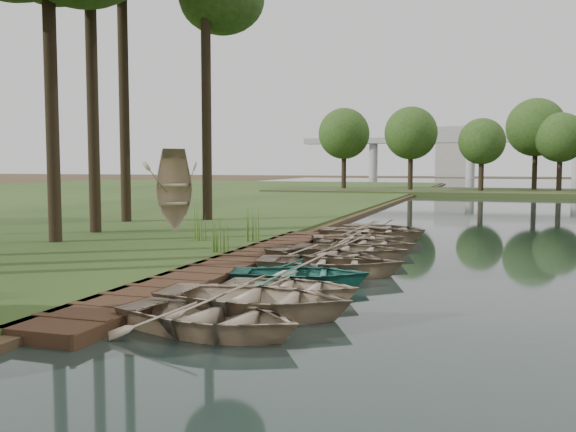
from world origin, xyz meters
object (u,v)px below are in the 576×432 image
(boardwalk, at_px, (230,266))
(rowboat_0, at_px, (209,312))
(rowboat_2, at_px, (291,284))
(rowboat_1, at_px, (254,295))
(stored_rowboat, at_px, (174,223))

(boardwalk, relative_size, rowboat_0, 4.55)
(boardwalk, xyz_separation_m, rowboat_2, (2.79, -3.09, 0.21))
(rowboat_0, distance_m, rowboat_1, 1.50)
(rowboat_2, height_order, stored_rowboat, stored_rowboat)
(rowboat_0, distance_m, stored_rowboat, 14.80)
(rowboat_0, relative_size, rowboat_2, 1.16)
(rowboat_1, relative_size, stored_rowboat, 1.19)
(rowboat_0, relative_size, stored_rowboat, 1.06)
(rowboat_2, bearing_deg, stored_rowboat, 38.22)
(rowboat_0, bearing_deg, stored_rowboat, 41.02)
(rowboat_1, bearing_deg, rowboat_2, -5.79)
(boardwalk, distance_m, stored_rowboat, 8.26)
(boardwalk, height_order, rowboat_0, rowboat_0)
(boardwalk, xyz_separation_m, stored_rowboat, (-5.20, 6.40, 0.49))
(rowboat_2, bearing_deg, rowboat_0, 170.09)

